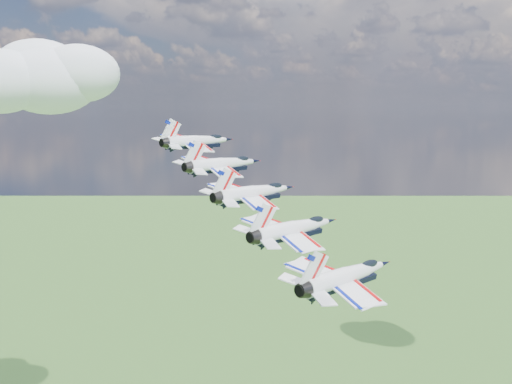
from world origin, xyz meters
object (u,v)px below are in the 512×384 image
at_px(jet_3, 296,228).
at_px(jet_4, 348,275).
at_px(jet_1, 225,164).
at_px(jet_0, 199,141).
at_px(jet_2, 256,192).

distance_m(jet_3, jet_4, 11.44).
bearing_deg(jet_1, jet_0, 162.88).
distance_m(jet_1, jet_2, 11.44).
bearing_deg(jet_0, jet_3, -17.12).
bearing_deg(jet_0, jet_2, -17.12).
bearing_deg(jet_3, jet_4, -17.12).
relative_size(jet_1, jet_2, 1.00).
xyz_separation_m(jet_2, jet_3, (8.52, -7.04, -2.94)).
xyz_separation_m(jet_2, jet_4, (17.04, -14.08, -5.89)).
distance_m(jet_2, jet_4, 22.88).
relative_size(jet_0, jet_3, 1.00).
xyz_separation_m(jet_1, jet_4, (25.57, -21.11, -8.83)).
distance_m(jet_0, jet_2, 22.88).
xyz_separation_m(jet_1, jet_2, (8.52, -7.04, -2.94)).
relative_size(jet_2, jet_3, 1.00).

